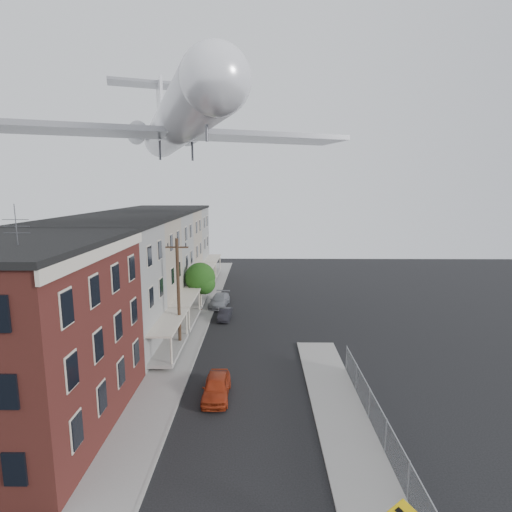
{
  "coord_description": "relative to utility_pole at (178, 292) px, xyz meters",
  "views": [
    {
      "loc": [
        0.91,
        -12.63,
        12.82
      ],
      "look_at": [
        0.66,
        9.01,
        9.14
      ],
      "focal_mm": 28.0,
      "sensor_mm": 36.0,
      "label": 1
    }
  ],
  "objects": [
    {
      "name": "street_tree",
      "position": [
        0.33,
        9.92,
        -1.22
      ],
      "size": [
        3.22,
        3.2,
        5.2
      ],
      "color": "black",
      "rests_on": "ground"
    },
    {
      "name": "chainlink_fence",
      "position": [
        12.6,
        -13.0,
        -3.68
      ],
      "size": [
        0.06,
        18.06,
        1.9
      ],
      "color": "gray",
      "rests_on": "ground"
    },
    {
      "name": "curb_left",
      "position": [
        1.55,
        6.0,
        -4.6
      ],
      "size": [
        0.15,
        62.0,
        0.14
      ],
      "primitive_type": "cube",
      "color": "gray",
      "rests_on": "ground"
    },
    {
      "name": "car_near",
      "position": [
        3.8,
        -7.68,
        -3.99
      ],
      "size": [
        1.63,
        4.02,
        1.37
      ],
      "primitive_type": "imported",
      "rotation": [
        0.0,
        0.0,
        0.0
      ],
      "color": "#A33115",
      "rests_on": "ground"
    },
    {
      "name": "row_house_e",
      "position": [
        -6.36,
        26.5,
        0.45
      ],
      "size": [
        11.98,
        7.0,
        10.3
      ],
      "color": "slate",
      "rests_on": "ground"
    },
    {
      "name": "corner_building",
      "position": [
        -6.4,
        -11.0,
        0.49
      ],
      "size": [
        10.31,
        12.3,
        12.15
      ],
      "color": "black",
      "rests_on": "ground"
    },
    {
      "name": "car_mid",
      "position": [
        2.99,
        7.25,
        -4.15
      ],
      "size": [
        1.31,
        3.27,
        1.06
      ],
      "primitive_type": "imported",
      "rotation": [
        0.0,
        0.0,
        -0.06
      ],
      "color": "black",
      "rests_on": "ground"
    },
    {
      "name": "utility_pole",
      "position": [
        0.0,
        0.0,
        0.0
      ],
      "size": [
        1.8,
        0.26,
        9.0
      ],
      "color": "black",
      "rests_on": "ground"
    },
    {
      "name": "row_house_d",
      "position": [
        -6.36,
        19.5,
        0.45
      ],
      "size": [
        11.98,
        7.0,
        10.3
      ],
      "color": "gray",
      "rests_on": "ground"
    },
    {
      "name": "row_house_a",
      "position": [
        -6.36,
        -1.5,
        0.45
      ],
      "size": [
        11.98,
        7.0,
        10.3
      ],
      "color": "slate",
      "rests_on": "ground"
    },
    {
      "name": "curb_right",
      "position": [
        9.65,
        -12.0,
        -4.6
      ],
      "size": [
        0.15,
        26.0,
        0.14
      ],
      "primitive_type": "cube",
      "color": "gray",
      "rests_on": "ground"
    },
    {
      "name": "row_house_c",
      "position": [
        -6.36,
        12.5,
        0.45
      ],
      "size": [
        11.98,
        7.0,
        10.3
      ],
      "color": "slate",
      "rests_on": "ground"
    },
    {
      "name": "sidewalk_right",
      "position": [
        11.1,
        -12.0,
        -4.61
      ],
      "size": [
        3.0,
        26.0,
        0.12
      ],
      "primitive_type": "cube",
      "color": "gray",
      "rests_on": "ground"
    },
    {
      "name": "car_far",
      "position": [
        2.0,
        11.77,
        -4.02
      ],
      "size": [
        2.32,
        4.7,
        1.32
      ],
      "primitive_type": "imported",
      "rotation": [
        0.0,
        0.0,
        -0.11
      ],
      "color": "gray",
      "rests_on": "ground"
    },
    {
      "name": "airplane",
      "position": [
        -0.58,
        4.1,
        13.56
      ],
      "size": [
        27.54,
        31.53,
        9.17
      ],
      "color": "white",
      "rests_on": "ground"
    },
    {
      "name": "sidewalk_left",
      "position": [
        0.1,
        6.0,
        -4.61
      ],
      "size": [
        3.0,
        62.0,
        0.12
      ],
      "primitive_type": "cube",
      "color": "gray",
      "rests_on": "ground"
    },
    {
      "name": "row_house_b",
      "position": [
        -6.36,
        5.5,
        0.45
      ],
      "size": [
        11.98,
        7.0,
        10.3
      ],
      "color": "gray",
      "rests_on": "ground"
    }
  ]
}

